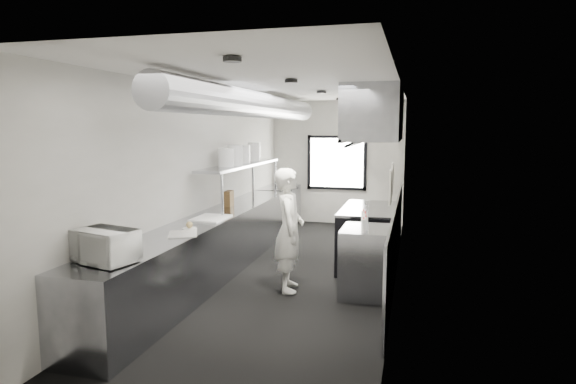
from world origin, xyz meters
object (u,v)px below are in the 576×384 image
Objects in this scene: squeeze_bottle_e at (363,217)px; line_cook at (289,230)px; plate_stack_c at (244,154)px; squeeze_bottle_b at (366,223)px; squeeze_bottle_c at (365,220)px; pass_shelf at (242,166)px; range at (368,237)px; exhaust_hood at (375,115)px; plate_stack_b at (235,155)px; squeeze_bottle_a at (363,226)px; cutting_board at (211,218)px; plate_stack_d at (254,152)px; deli_tub_a at (96,253)px; small_plate at (190,229)px; knife_block at (229,198)px; bottle_station at (367,262)px; deli_tub_b at (135,239)px; plate_stack_a at (226,157)px; prep_counter at (211,247)px; squeeze_bottle_d at (365,219)px; microwave at (105,246)px; far_work_table at (279,207)px.

line_cook is at bearing -160.89° from squeeze_bottle_e.
plate_stack_c reaches higher than squeeze_bottle_b.
squeeze_bottle_c reaches higher than squeeze_bottle_b.
pass_shelf is 2.30m from line_cook.
range is 1.60m from squeeze_bottle_b.
exhaust_hood is 2.35m from line_cook.
plate_stack_b reaches higher than squeeze_bottle_a.
plate_stack_d is (-0.12, 2.31, 0.84)m from cutting_board.
small_plate is (0.29, 1.48, -0.04)m from deli_tub_a.
plate_stack_d is at bearing 136.90° from squeeze_bottle_e.
range is 6.29× the size of knife_block.
bottle_station is 2.92m from deli_tub_b.
plate_stack_a is 1.64× the size of squeeze_bottle_c.
squeeze_bottle_b reaches higher than deli_tub_b.
squeeze_bottle_b is (2.37, -1.17, -0.74)m from plate_stack_a.
plate_stack_c is 3.26m from squeeze_bottle_a.
range is 2.71× the size of cutting_board.
squeeze_bottle_c is (2.46, 2.19, 0.04)m from deli_tub_a.
exhaust_hood reaches higher than deli_tub_a.
prep_counter is 2.09m from plate_stack_c.
plate_stack_c is at bearing 88.12° from deli_tub_a.
squeeze_bottle_d reaches higher than prep_counter.
exhaust_hood is 0.37× the size of prep_counter.
knife_block is at bearing -122.49° from plate_stack_b.
plate_stack_c reaches higher than range.
squeeze_bottle_e is at bearing -24.93° from plate_stack_b.
knife_block is at bearing -175.39° from exhaust_hood.
deli_tub_b is 4.02m from plate_stack_d.
pass_shelf reaches higher than squeeze_bottle_d.
squeeze_bottle_a is 0.95× the size of squeeze_bottle_c.
plate_stack_d reaches higher than squeeze_bottle_d.
deli_tub_a is (-0.19, 0.12, -0.11)m from microwave.
small_plate is at bearing -86.33° from plate_stack_c.
range is at bearing -45.35° from line_cook.
exhaust_hood is 3.73× the size of cutting_board.
microwave reaches higher than far_work_table.
cutting_board is at bearing 92.94° from small_plate.
microwave is at bearing -91.54° from cutting_board.
small_plate is 3.19m from plate_stack_d.
microwave is at bearing -90.13° from prep_counter.
prep_counter is 0.98m from small_plate.
far_work_table is at bearing 121.21° from squeeze_bottle_d.
plate_stack_c is 1.82× the size of squeeze_bottle_e.
plate_stack_b is (-2.33, 1.32, 1.29)m from bottle_station.
small_plate is 1.11× the size of squeeze_bottle_a.
plate_stack_d is at bearing 15.36° from line_cook.
exhaust_hood is 1.86m from squeeze_bottle_d.
squeeze_bottle_a is (2.36, -1.35, -0.73)m from plate_stack_a.
knife_block is at bearing 34.32° from line_cook.
exhaust_hood reaches higher than small_plate.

